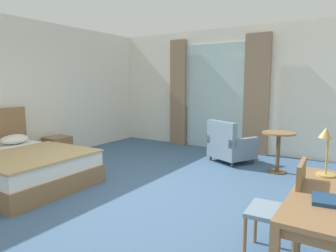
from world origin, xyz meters
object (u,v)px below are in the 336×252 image
object	(u,v)px
closed_book	(327,200)
desk_lamp	(326,144)
nightstand	(58,148)
armchair_by_window	(230,146)
round_cafe_table	(278,143)
desk_chair	(284,206)
bed	(17,166)
writing_desk	(327,205)

from	to	relation	value
closed_book	desk_lamp	bearing A→B (deg)	90.06
nightstand	armchair_by_window	bearing A→B (deg)	28.58
desk_lamp	armchair_by_window	size ratio (longest dim) A/B	0.48
nightstand	round_cafe_table	size ratio (longest dim) A/B	0.65
desk_chair	closed_book	distance (m)	0.51
nightstand	round_cafe_table	world-z (taller)	round_cafe_table
desk_lamp	round_cafe_table	size ratio (longest dim) A/B	0.64
desk_chair	round_cafe_table	distance (m)	2.87
bed	desk_chair	xyz separation A→B (m)	(4.04, 0.06, 0.24)
desk_lamp	closed_book	bearing A→B (deg)	-82.45
writing_desk	closed_book	size ratio (longest dim) A/B	5.91
closed_book	bed	bearing A→B (deg)	169.43
nightstand	desk_lamp	bearing A→B (deg)	-9.95
writing_desk	desk_chair	world-z (taller)	desk_chair
bed	desk_lamp	bearing A→B (deg)	6.10
nightstand	round_cafe_table	bearing A→B (deg)	20.05
desk_chair	armchair_by_window	bearing A→B (deg)	119.10
writing_desk	desk_chair	distance (m)	0.38
nightstand	desk_lamp	xyz separation A→B (m)	(5.07, -0.89, 0.81)
desk_chair	nightstand	bearing A→B (deg)	165.07
desk_chair	armchair_by_window	size ratio (longest dim) A/B	0.96
desk_chair	armchair_by_window	xyz separation A→B (m)	(-1.67, 3.00, -0.19)
bed	round_cafe_table	world-z (taller)	bed
nightstand	desk_chair	world-z (taller)	desk_chair
nightstand	closed_book	xyz separation A→B (m)	(5.16, -1.58, 0.52)
bed	desk_chair	size ratio (longest dim) A/B	2.32
writing_desk	closed_book	bearing A→B (deg)	-87.52
bed	round_cafe_table	size ratio (longest dim) A/B	2.98
round_cafe_table	desk_lamp	bearing A→B (deg)	-68.53
writing_desk	round_cafe_table	world-z (taller)	writing_desk
nightstand	round_cafe_table	distance (m)	4.40
bed	writing_desk	world-z (taller)	bed
bed	writing_desk	distance (m)	4.39
writing_desk	round_cafe_table	size ratio (longest dim) A/B	2.00
desk_lamp	armchair_by_window	xyz separation A→B (m)	(-1.92, 2.60, -0.71)
bed	armchair_by_window	size ratio (longest dim) A/B	2.24
armchair_by_window	nightstand	bearing A→B (deg)	-151.42
nightstand	writing_desk	world-z (taller)	writing_desk
closed_book	nightstand	bearing A→B (deg)	155.45
nightstand	desk_lamp	distance (m)	5.21
nightstand	armchair_by_window	distance (m)	3.58
bed	nightstand	distance (m)	1.55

